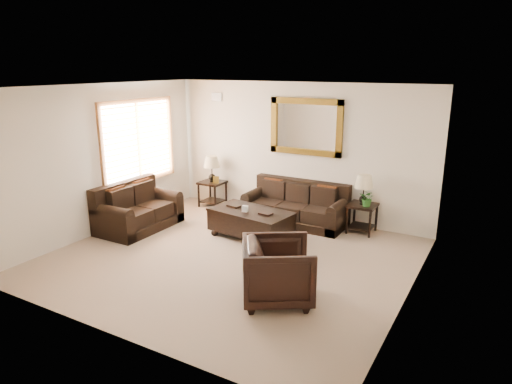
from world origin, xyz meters
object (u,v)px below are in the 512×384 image
Objects in this scene: sofa at (296,208)px; loveseat at (137,212)px; end_table_left at (212,174)px; end_table_right at (363,195)px; coffee_table at (251,220)px; armchair at (278,268)px.

loveseat is at bearing -144.67° from sofa.
end_table_left reaches higher than loveseat.
end_table_right is at bearing 0.10° from end_table_left.
loveseat is (-2.51, -1.78, 0.03)m from sofa.
coffee_table is (-0.38, -1.11, 0.01)m from sofa.
coffee_table is 1.71× the size of armchair.
armchair is at bearing -107.93° from loveseat.
end_table_right is (3.80, 1.88, 0.39)m from loveseat.
loveseat is 1.97m from end_table_left.
sofa is 1.78× the size of end_table_left.
end_table_left is (-2.06, 0.10, 0.43)m from sofa.
end_table_right is 0.70× the size of coffee_table.
armchair is at bearing -43.91° from end_table_left.
armchair is (1.48, -1.83, 0.15)m from coffee_table.
end_table_right is 2.11m from coffee_table.
loveseat is at bearing -153.64° from end_table_right.
sofa is 2.11m from end_table_left.
coffee_table is at bearing -72.66° from loveseat.
end_table_right reaches higher than sofa.
end_table_right reaches higher than coffee_table.
end_table_right reaches higher than loveseat.
armchair is (1.10, -2.94, 0.16)m from sofa.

